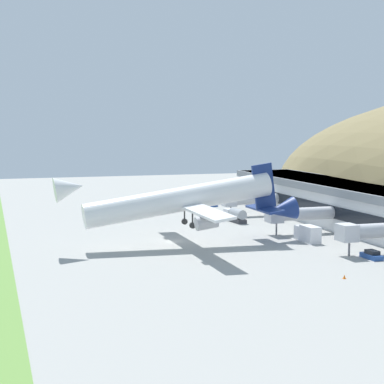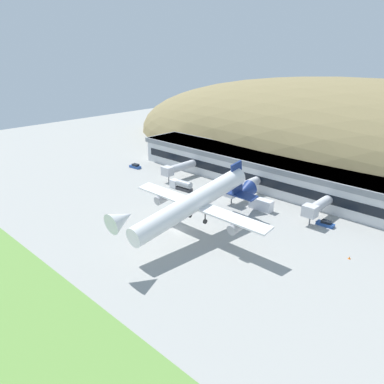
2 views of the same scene
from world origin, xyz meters
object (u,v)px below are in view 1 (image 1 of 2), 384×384
at_px(cargo_airplane, 185,201).
at_px(service_car_2, 211,204).
at_px(jetway_0, 247,200).
at_px(box_truck, 235,215).
at_px(jetway_2, 366,232).
at_px(service_car_0, 372,255).
at_px(fuel_truck, 308,234).
at_px(traffic_cone_0, 344,277).
at_px(terminal_building, 358,204).
at_px(jetway_1, 297,214).

distance_m(cargo_airplane, service_car_2, 57.99).
height_order(jetway_0, box_truck, jetway_0).
relative_size(jetway_2, service_car_0, 2.67).
bearing_deg(cargo_airplane, fuel_truck, 82.84).
bearing_deg(jetway_0, jetway_2, 1.49).
height_order(jetway_0, service_car_2, jetway_0).
distance_m(jetway_2, cargo_airplane, 32.19).
bearing_deg(jetway_2, traffic_cone_0, -41.63).
height_order(terminal_building, service_car_0, terminal_building).
height_order(cargo_airplane, service_car_2, cargo_airplane).
height_order(cargo_airplane, fuel_truck, cargo_airplane).
xyz_separation_m(service_car_2, fuel_truck, (55.39, -0.09, 0.83)).
xyz_separation_m(jetway_0, box_truck, (7.76, -6.18, -2.52)).
bearing_deg(box_truck, jetway_1, 17.50).
xyz_separation_m(jetway_0, service_car_0, (52.32, 0.44, -3.39)).
distance_m(terminal_building, jetway_2, 28.16).
distance_m(jetway_0, box_truck, 10.23).
bearing_deg(jetway_2, jetway_0, -178.51).
relative_size(jetway_1, fuel_truck, 2.13).
xyz_separation_m(jetway_1, cargo_airplane, (5.40, -25.35, 4.30)).
height_order(terminal_building, box_truck, terminal_building).
height_order(jetway_1, box_truck, jetway_1).
height_order(cargo_airplane, service_car_0, cargo_airplane).
bearing_deg(jetway_2, service_car_0, -14.67).
bearing_deg(service_car_2, traffic_cone_0, -6.17).
bearing_deg(jetway_1, box_truck, -162.50).
height_order(service_car_0, service_car_2, service_car_2).
height_order(fuel_truck, box_truck, box_truck).
relative_size(service_car_2, fuel_truck, 0.70).
relative_size(jetway_1, jetway_2, 1.24).
bearing_deg(terminal_building, jetway_0, -148.42).
distance_m(terminal_building, jetway_0, 29.00).
height_order(jetway_1, service_car_0, jetway_1).
relative_size(jetway_2, cargo_airplane, 0.26).
xyz_separation_m(jetway_1, service_car_2, (-47.04, -1.81, -3.34)).
xyz_separation_m(service_car_2, traffic_cone_0, (83.53, -9.03, -0.38)).
height_order(service_car_0, fuel_truck, fuel_truck).
distance_m(jetway_1, cargo_airplane, 26.28).
height_order(service_car_2, traffic_cone_0, service_car_2).
relative_size(box_truck, traffic_cone_0, 14.01).
bearing_deg(jetway_0, traffic_cone_0, -9.98).
bearing_deg(terminal_building, jetway_1, -83.04).
xyz_separation_m(service_car_2, box_truck, (28.23, -4.12, 0.82)).
xyz_separation_m(jetway_1, service_car_0, (25.76, 0.69, -3.39)).
height_order(terminal_building, traffic_cone_0, terminal_building).
height_order(terminal_building, jetway_1, terminal_building).
bearing_deg(jetway_2, fuel_truck, -166.47).
height_order(terminal_building, jetway_0, terminal_building).
height_order(jetway_2, fuel_truck, jetway_2).
xyz_separation_m(cargo_airplane, service_car_0, (20.36, 26.05, -7.69)).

